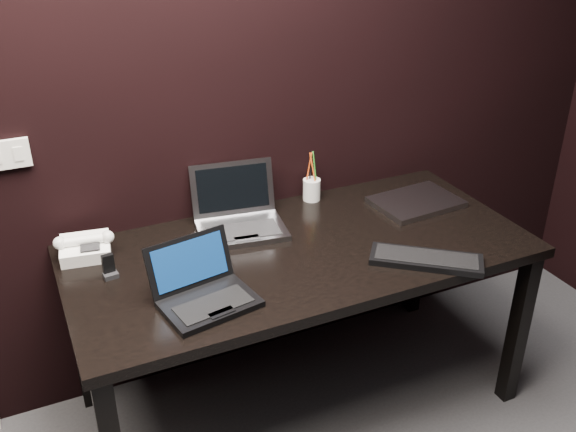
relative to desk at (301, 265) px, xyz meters
name	(u,v)px	position (x,y,z in m)	size (l,w,h in m)	color
wall_back	(180,80)	(-0.30, 0.40, 0.64)	(4.00, 4.00, 0.00)	black
wall_switch	(7,155)	(-0.92, 0.39, 0.46)	(0.15, 0.02, 0.10)	silver
desk	(301,265)	(0.00, 0.00, 0.00)	(1.70, 0.80, 0.74)	black
netbook	(204,291)	(-0.43, -0.18, 0.12)	(0.33, 0.31, 0.19)	black
silver_laptop	(239,218)	(-0.15, 0.23, 0.12)	(0.37, 0.34, 0.23)	gray
ext_keyboard	(426,259)	(0.36, -0.28, 0.09)	(0.39, 0.35, 0.02)	black
closed_laptop	(416,202)	(0.59, 0.12, 0.09)	(0.37, 0.27, 0.02)	#9B9CA1
desk_phone	(85,247)	(-0.73, 0.26, 0.12)	(0.21, 0.18, 0.10)	white
mobile_phone	(109,269)	(-0.68, 0.09, 0.11)	(0.05, 0.04, 0.08)	black
pen_cup	(312,189)	(0.22, 0.34, 0.13)	(0.09, 0.09, 0.22)	silver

